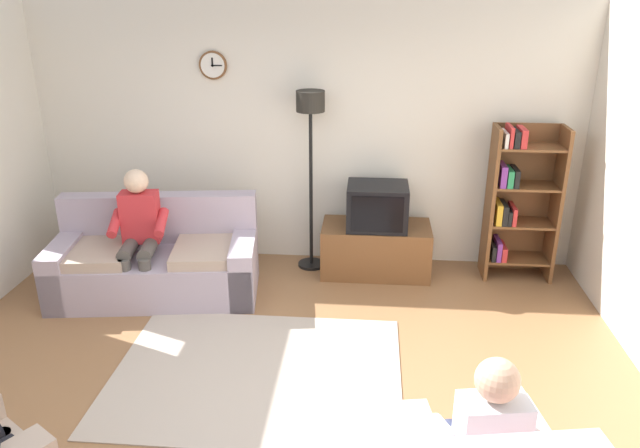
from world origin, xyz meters
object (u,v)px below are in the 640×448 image
person_on_couch (139,229)px  floor_lamp (311,132)px  tv (377,206)px  couch (157,262)px  tv_stand (376,249)px  bookshelf (517,200)px  person_in_right_armchair (483,436)px

person_on_couch → floor_lamp: bearing=28.8°
tv → floor_lamp: size_ratio=0.32×
couch → tv_stand: bearing=16.5°
tv_stand → tv: bearing=-90.0°
tv → bookshelf: 1.38m
bookshelf → person_in_right_armchair: (-0.84, -3.20, -0.21)m
bookshelf → person_on_couch: bearing=-167.3°
floor_lamp → person_in_right_armchair: size_ratio=1.65×
tv → person_on_couch: (-2.19, -0.71, -0.04)m
tv_stand → person_in_right_armchair: bearing=-80.2°
tv_stand → couch: bearing=-163.5°
couch → floor_lamp: (1.42, 0.72, 1.14)m
tv_stand → person_on_couch: size_ratio=0.89×
person_in_right_armchair → bookshelf: bearing=75.3°
couch → tv: tv is taller
tv → person_in_right_armchair: size_ratio=0.54×
person_on_couch → couch: bearing=50.5°
tv → person_on_couch: 2.30m
person_in_right_armchair → tv_stand: bearing=99.8°
couch → floor_lamp: size_ratio=1.08×
tv_stand → floor_lamp: (-0.68, 0.10, 1.19)m
couch → person_in_right_armchair: bearing=-43.6°
person_in_right_armchair → couch: bearing=136.4°
bookshelf → floor_lamp: size_ratio=0.84×
floor_lamp → person_on_couch: size_ratio=1.49×
couch → person_on_couch: person_on_couch is taller
tv → person_in_right_armchair: person_in_right_armchair is taller
couch → tv_stand: 2.19m
tv → floor_lamp: bearing=169.7°
bookshelf → person_on_couch: bookshelf is taller
couch → person_in_right_armchair: 3.65m
tv_stand → bookshelf: size_ratio=0.70×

